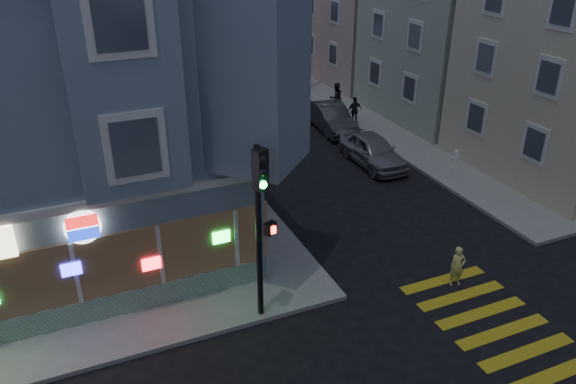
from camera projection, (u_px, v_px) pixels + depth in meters
ground at (286, 368)px, 15.29m from camera, size 120.00×120.00×0.00m
sidewalk_ne at (445, 76)px, 42.33m from camera, size 24.00×42.00×0.15m
corner_building at (4, 82)px, 19.58m from camera, size 14.60×14.60×11.40m
row_house_b at (483, 22)px, 32.96m from camera, size 12.00×8.60×10.50m
row_house_c at (396, 13)px, 40.69m from camera, size 12.00×8.60×9.00m
utility_pole at (309, 20)px, 37.13m from camera, size 2.20×0.30×9.00m
street_tree_near at (277, 19)px, 42.51m from camera, size 3.00×3.00×5.30m
street_tree_far at (243, 5)px, 49.08m from camera, size 3.00×3.00×5.30m
running_child at (458, 266)px, 18.45m from camera, size 0.58×0.46×1.41m
pedestrian_a at (336, 98)px, 34.09m from camera, size 0.94×0.77×1.82m
pedestrian_b at (355, 110)px, 32.23m from camera, size 0.94×0.40×1.60m
parked_car_a at (373, 150)px, 27.34m from camera, size 1.84×4.46×1.51m
parked_car_b at (331, 117)px, 31.75m from camera, size 2.01×4.67×1.49m
parked_car_c at (264, 88)px, 37.52m from camera, size 2.28×4.44×1.23m
parked_car_d at (240, 70)px, 41.80m from camera, size 2.65×4.91×1.31m
traffic_signal at (261, 207)px, 15.40m from camera, size 0.70×0.62×5.51m
fire_hydrant at (456, 156)px, 27.28m from camera, size 0.42×0.24×0.72m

